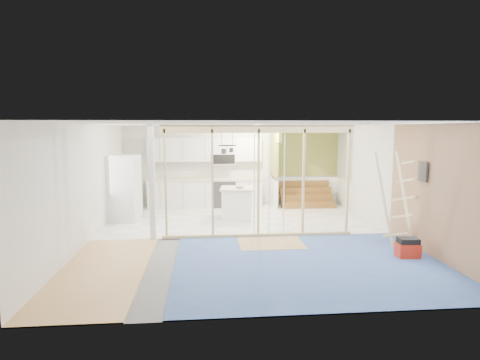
{
  "coord_description": "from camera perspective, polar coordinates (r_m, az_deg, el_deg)",
  "views": [
    {
      "loc": [
        -0.95,
        -9.0,
        2.49
      ],
      "look_at": [
        -0.07,
        0.6,
        1.27
      ],
      "focal_mm": 30.0,
      "sensor_mm": 36.0,
      "label": 1
    }
  ],
  "objects": [
    {
      "name": "stud_frame",
      "position": [
        9.08,
        -0.75,
        1.53
      ],
      "size": [
        4.66,
        0.14,
        2.6
      ],
      "color": "tan",
      "rests_on": "room"
    },
    {
      "name": "electrical_panel",
      "position": [
        8.81,
        24.58,
        1.1
      ],
      "size": [
        0.04,
        0.3,
        0.4
      ],
      "primitive_type": "cube",
      "color": "#36363B",
      "rests_on": "room"
    },
    {
      "name": "toolbox",
      "position": [
        8.56,
        22.75,
        -8.95
      ],
      "size": [
        0.44,
        0.34,
        0.4
      ],
      "rotation": [
        0.0,
        0.0,
        -0.07
      ],
      "color": "#AF2110",
      "rests_on": "room"
    },
    {
      "name": "sheathing_panel",
      "position": [
        8.37,
        26.78,
        -1.73
      ],
      "size": [
        0.02,
        4.0,
        2.6
      ],
      "primitive_type": "cube",
      "color": "#A8795B",
      "rests_on": "room"
    },
    {
      "name": "room",
      "position": [
        9.13,
        0.77,
        -0.26
      ],
      "size": [
        7.01,
        8.01,
        2.61
      ],
      "color": "slate",
      "rests_on": "ground"
    },
    {
      "name": "floor_overlays",
      "position": [
        9.45,
        1.16,
        -7.98
      ],
      "size": [
        7.0,
        8.0,
        0.03
      ],
      "color": "white",
      "rests_on": "room"
    },
    {
      "name": "base_cabinets",
      "position": [
        12.55,
        -8.18,
        -2.12
      ],
      "size": [
        4.45,
        2.24,
        0.93
      ],
      "color": "white",
      "rests_on": "room"
    },
    {
      "name": "island",
      "position": [
        11.19,
        -0.45,
        -3.34
      ],
      "size": [
        0.99,
        0.99,
        0.88
      ],
      "rotation": [
        0.0,
        0.0,
        -0.11
      ],
      "color": "white",
      "rests_on": "room"
    },
    {
      "name": "soap_bottle_a",
      "position": [
        12.91,
        -12.11,
        0.86
      ],
      "size": [
        0.14,
        0.14,
        0.33
      ],
      "primitive_type": "imported",
      "rotation": [
        0.0,
        0.0,
        -0.1
      ],
      "color": "#A8AABC",
      "rests_on": "base_cabinets"
    },
    {
      "name": "fridge",
      "position": [
        11.29,
        -16.15,
        -1.15
      ],
      "size": [
        0.87,
        0.85,
        1.8
      ],
      "rotation": [
        0.0,
        0.0,
        -0.13
      ],
      "color": "silver",
      "rests_on": "room"
    },
    {
      "name": "ladder",
      "position": [
        9.01,
        21.43,
        -2.57
      ],
      "size": [
        1.07,
        0.21,
        2.02
      ],
      "rotation": [
        0.0,
        0.0,
        -0.35
      ],
      "color": "beige",
      "rests_on": "room"
    },
    {
      "name": "green_partition",
      "position": [
        13.1,
        8.01,
        0.39
      ],
      "size": [
        2.25,
        1.51,
        2.6
      ],
      "color": "olive",
      "rests_on": "room"
    },
    {
      "name": "pot_rack",
      "position": [
        10.93,
        -1.86,
        4.64
      ],
      "size": [
        0.52,
        0.52,
        0.72
      ],
      "color": "black",
      "rests_on": "room"
    },
    {
      "name": "ceiling_light",
      "position": [
        12.23,
        5.89,
        7.43
      ],
      "size": [
        0.32,
        0.32,
        0.08
      ],
      "primitive_type": "cylinder",
      "color": "#FFEABF",
      "rests_on": "room"
    },
    {
      "name": "bowl",
      "position": [
        11.05,
        0.01,
        -0.97
      ],
      "size": [
        0.36,
        0.36,
        0.07
      ],
      "primitive_type": "imported",
      "rotation": [
        0.0,
        0.0,
        -0.41
      ],
      "color": "beige",
      "rests_on": "island"
    },
    {
      "name": "upper_cabinets",
      "position": [
        12.84,
        -4.75,
        4.21
      ],
      "size": [
        3.6,
        0.41,
        0.85
      ],
      "color": "white",
      "rests_on": "room"
    },
    {
      "name": "soap_bottle_b",
      "position": [
        12.71,
        -1.21,
        0.58
      ],
      "size": [
        0.11,
        0.11,
        0.18
      ],
      "primitive_type": "imported",
      "rotation": [
        0.0,
        0.0,
        0.39
      ],
      "color": "silver",
      "rests_on": "base_cabinets"
    }
  ]
}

